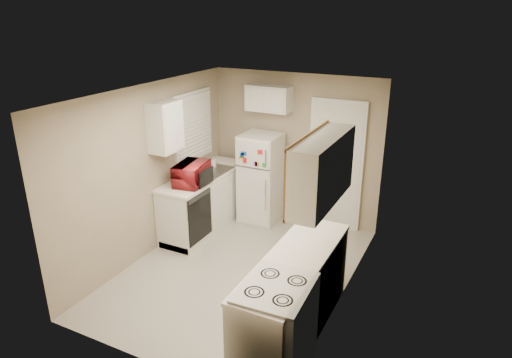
% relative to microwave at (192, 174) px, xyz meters
% --- Properties ---
extents(floor, '(3.80, 3.80, 0.00)m').
position_rel_microwave_xyz_m(floor, '(1.04, -0.49, -1.05)').
color(floor, beige).
rests_on(floor, ground).
extents(ceiling, '(3.80, 3.80, 0.00)m').
position_rel_microwave_xyz_m(ceiling, '(1.04, -0.49, 1.35)').
color(ceiling, white).
rests_on(ceiling, floor).
extents(wall_left, '(3.80, 3.80, 0.00)m').
position_rel_microwave_xyz_m(wall_left, '(-0.36, -0.49, 0.15)').
color(wall_left, gray).
rests_on(wall_left, floor).
extents(wall_right, '(3.80, 3.80, 0.00)m').
position_rel_microwave_xyz_m(wall_right, '(2.44, -0.49, 0.15)').
color(wall_right, gray).
rests_on(wall_right, floor).
extents(wall_back, '(2.80, 2.80, 0.00)m').
position_rel_microwave_xyz_m(wall_back, '(1.04, 1.41, 0.15)').
color(wall_back, gray).
rests_on(wall_back, floor).
extents(wall_front, '(2.80, 2.80, 0.00)m').
position_rel_microwave_xyz_m(wall_front, '(1.04, -2.39, 0.15)').
color(wall_front, gray).
rests_on(wall_front, floor).
extents(left_counter, '(0.60, 1.80, 0.90)m').
position_rel_microwave_xyz_m(left_counter, '(-0.06, 0.41, -0.60)').
color(left_counter, silver).
rests_on(left_counter, floor).
extents(dishwasher, '(0.03, 0.58, 0.72)m').
position_rel_microwave_xyz_m(dishwasher, '(0.23, -0.19, -0.56)').
color(dishwasher, black).
rests_on(dishwasher, floor).
extents(sink, '(0.54, 0.74, 0.16)m').
position_rel_microwave_xyz_m(sink, '(-0.06, 0.56, -0.19)').
color(sink, gray).
rests_on(sink, left_counter).
extents(microwave, '(0.62, 0.41, 0.38)m').
position_rel_microwave_xyz_m(microwave, '(0.00, 0.00, 0.00)').
color(microwave, maroon).
rests_on(microwave, left_counter).
extents(soap_bottle, '(0.10, 0.10, 0.17)m').
position_rel_microwave_xyz_m(soap_bottle, '(-0.11, 0.79, -0.05)').
color(soap_bottle, white).
rests_on(soap_bottle, left_counter).
extents(window_blinds, '(0.10, 0.98, 1.08)m').
position_rel_microwave_xyz_m(window_blinds, '(-0.32, 0.56, 0.55)').
color(window_blinds, silver).
rests_on(window_blinds, wall_left).
extents(upper_cabinet_left, '(0.30, 0.45, 0.70)m').
position_rel_microwave_xyz_m(upper_cabinet_left, '(-0.21, -0.27, 0.75)').
color(upper_cabinet_left, silver).
rests_on(upper_cabinet_left, wall_left).
extents(refrigerator, '(0.60, 0.59, 1.46)m').
position_rel_microwave_xyz_m(refrigerator, '(0.60, 1.06, -0.32)').
color(refrigerator, silver).
rests_on(refrigerator, floor).
extents(cabinet_over_fridge, '(0.70, 0.30, 0.40)m').
position_rel_microwave_xyz_m(cabinet_over_fridge, '(0.64, 1.26, 0.95)').
color(cabinet_over_fridge, silver).
rests_on(cabinet_over_fridge, wall_back).
extents(interior_door, '(0.86, 0.06, 2.08)m').
position_rel_microwave_xyz_m(interior_door, '(1.74, 1.37, -0.03)').
color(interior_door, silver).
rests_on(interior_door, floor).
extents(right_counter, '(0.60, 2.00, 0.90)m').
position_rel_microwave_xyz_m(right_counter, '(2.14, -1.29, -0.60)').
color(right_counter, silver).
rests_on(right_counter, floor).
extents(stove, '(0.66, 0.80, 0.94)m').
position_rel_microwave_xyz_m(stove, '(2.18, -1.87, -0.58)').
color(stove, silver).
rests_on(stove, floor).
extents(upper_cabinet_right, '(0.30, 1.20, 0.70)m').
position_rel_microwave_xyz_m(upper_cabinet_right, '(2.29, -0.99, 0.75)').
color(upper_cabinet_right, silver).
rests_on(upper_cabinet_right, wall_right).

